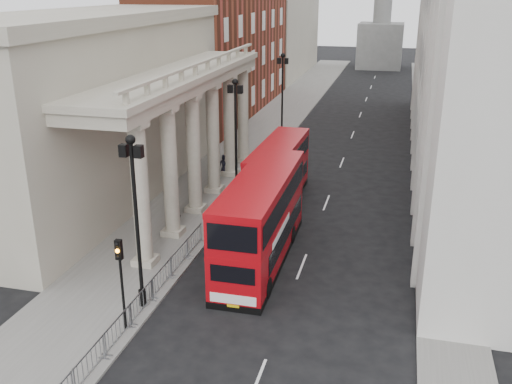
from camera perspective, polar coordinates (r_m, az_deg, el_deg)
ground at (r=25.04m, az=-13.90°, el=-15.91°), size 260.00×260.00×0.00m
sidewalk_west at (r=51.50m, az=-1.43°, el=3.76°), size 6.00×140.00×0.12m
sidewalk_east at (r=49.80m, az=17.19°, el=2.29°), size 3.00×140.00×0.12m
kerb at (r=50.80m, az=1.79°, el=3.54°), size 0.20×140.00×0.14m
portico_building at (r=42.15m, az=-16.00°, el=7.67°), size 9.00×28.00×12.00m
brick_building at (r=68.94m, az=-3.57°, el=17.09°), size 9.00×32.00×22.00m
west_building_far at (r=99.91m, az=2.29°, el=17.42°), size 9.00×30.00×20.00m
east_building at (r=49.93m, az=21.60°, el=16.44°), size 8.00×55.00×25.00m
lamp_post_south at (r=26.05m, az=-11.92°, el=-1.92°), size 1.05×0.44×8.32m
lamp_post_mid at (r=40.32m, az=-2.04°, el=6.30°), size 1.05×0.44×8.32m
lamp_post_north at (r=55.53m, az=2.65°, el=10.08°), size 1.05×0.44×8.32m
traffic_light at (r=25.12m, az=-13.41°, el=-7.42°), size 0.28×0.33×4.30m
crowd_barriers at (r=26.43m, az=-12.45°, el=-11.93°), size 0.50×18.75×1.10m
bus_near at (r=30.98m, az=0.51°, el=-2.61°), size 2.80×11.25×4.85m
bus_far at (r=39.41m, az=2.24°, el=1.95°), size 2.61×10.01×4.30m
pedestrian_a at (r=35.16m, az=-8.58°, el=-2.75°), size 0.68×0.49×1.73m
pedestrian_b at (r=37.45m, az=-8.24°, el=-1.21°), size 1.12×1.05×1.83m
pedestrian_c at (r=45.48m, az=-3.19°, el=2.72°), size 0.92×0.70×1.70m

